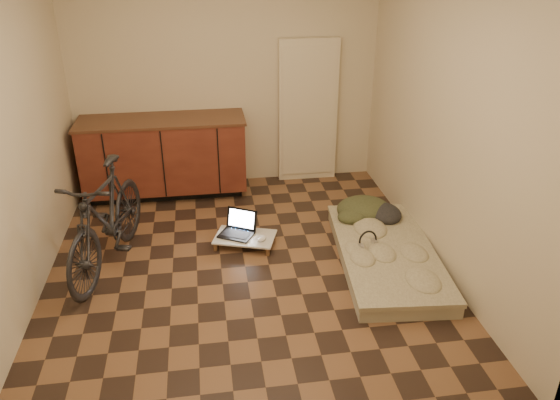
{
  "coord_description": "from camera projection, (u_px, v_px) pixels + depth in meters",
  "views": [
    {
      "loc": [
        -0.31,
        -4.22,
        2.74
      ],
      "look_at": [
        0.36,
        0.22,
        0.55
      ],
      "focal_mm": 35.0,
      "sensor_mm": 36.0,
      "label": 1
    }
  ],
  "objects": [
    {
      "name": "appliance_panel",
      "position": [
        308.0,
        111.0,
        6.47
      ],
      "size": [
        0.7,
        0.1,
        1.7
      ],
      "primitive_type": "cube",
      "color": "beige",
      "rests_on": "ground"
    },
    {
      "name": "lap_desk",
      "position": [
        245.0,
        237.0,
        5.31
      ],
      "size": [
        0.66,
        0.53,
        0.1
      ],
      "rotation": [
        0.0,
        0.0,
        -0.32
      ],
      "color": "brown",
      "rests_on": "ground"
    },
    {
      "name": "headphones",
      "position": [
        368.0,
        240.0,
        4.99
      ],
      "size": [
        0.26,
        0.25,
        0.14
      ],
      "primitive_type": null,
      "rotation": [
        0.0,
        0.0,
        0.28
      ],
      "color": "black",
      "rests_on": "futon"
    },
    {
      "name": "clothing_pile",
      "position": [
        369.0,
        204.0,
        5.56
      ],
      "size": [
        0.62,
        0.53,
        0.23
      ],
      "primitive_type": null,
      "rotation": [
        0.0,
        0.0,
        -0.09
      ],
      "color": "#373C23",
      "rests_on": "futon"
    },
    {
      "name": "cabinets",
      "position": [
        165.0,
        156.0,
        6.2
      ],
      "size": [
        1.84,
        0.62,
        0.91
      ],
      "color": "black",
      "rests_on": "ground"
    },
    {
      "name": "bicycle",
      "position": [
        105.0,
        214.0,
        4.79
      ],
      "size": [
        0.89,
        1.71,
        1.06
      ],
      "primitive_type": "imported",
      "rotation": [
        0.0,
        0.0,
        -0.26
      ],
      "color": "black",
      "rests_on": "ground"
    },
    {
      "name": "mouse",
      "position": [
        262.0,
        239.0,
        5.23
      ],
      "size": [
        0.12,
        0.13,
        0.04
      ],
      "primitive_type": "ellipsoid",
      "rotation": [
        0.0,
        0.0,
        -0.75
      ],
      "color": "white",
      "rests_on": "lap_desk"
    },
    {
      "name": "room_shell",
      "position": [
        241.0,
        131.0,
        4.43
      ],
      "size": [
        3.5,
        4.0,
        2.6
      ],
      "color": "brown",
      "rests_on": "ground"
    },
    {
      "name": "futon",
      "position": [
        386.0,
        255.0,
        5.04
      ],
      "size": [
        1.01,
        1.84,
        0.15
      ],
      "rotation": [
        0.0,
        0.0,
        -0.09
      ],
      "color": "#ABA489",
      "rests_on": "ground"
    },
    {
      "name": "laptop",
      "position": [
        238.0,
        229.0,
        5.34
      ],
      "size": [
        0.41,
        0.4,
        0.22
      ],
      "rotation": [
        0.0,
        0.0,
        -0.51
      ],
      "color": "black",
      "rests_on": "lap_desk"
    }
  ]
}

